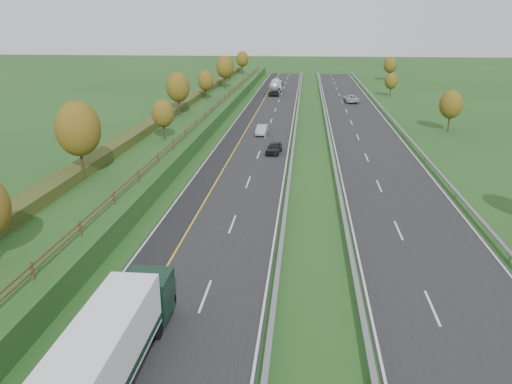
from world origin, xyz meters
TOP-DOWN VIEW (x-y plane):
  - ground at (8.00, 55.00)m, footprint 400.00×400.00m
  - near_carriageway at (0.00, 60.00)m, footprint 10.50×200.00m
  - far_carriageway at (16.50, 60.00)m, footprint 10.50×200.00m
  - hard_shoulder at (-3.75, 60.00)m, footprint 3.00×200.00m
  - lane_markings at (6.40, 59.88)m, footprint 26.75×200.00m
  - embankment_left at (-13.00, 60.00)m, footprint 12.00×200.00m
  - hedge_left at (-15.00, 60.00)m, footprint 2.20×180.00m
  - fence_left at (-8.50, 59.59)m, footprint 0.12×189.06m
  - median_barrier_near at (5.70, 60.00)m, footprint 0.32×200.00m
  - median_barrier_far at (10.80, 60.00)m, footprint 0.32×200.00m
  - outer_barrier_far at (22.30, 60.00)m, footprint 0.32×200.00m
  - trees_left at (-12.64, 56.63)m, footprint 6.64×164.30m
  - trees_far at (29.80, 89.21)m, footprint 8.45×118.60m
  - box_lorry at (-1.38, 0.78)m, footprint 2.58×16.28m
  - road_tanker at (-0.29, 107.01)m, footprint 2.40×11.22m
  - car_dark_near at (3.21, 47.99)m, footprint 2.25×4.52m
  - car_silver_mid at (0.60, 59.66)m, footprint 1.79×4.55m
  - car_small_far at (-0.32, 125.62)m, footprint 1.91×4.47m
  - car_oncoming at (16.97, 94.54)m, footprint 3.20×6.06m

SIDE VIEW (x-z plane):
  - ground at x=8.00m, z-range 0.00..0.00m
  - near_carriageway at x=0.00m, z-range 0.00..0.04m
  - far_carriageway at x=16.50m, z-range 0.00..0.04m
  - hard_shoulder at x=-3.75m, z-range 0.00..0.04m
  - lane_markings at x=6.40m, z-range 0.04..0.05m
  - median_barrier_near at x=5.70m, z-range 0.26..0.97m
  - median_barrier_far at x=10.80m, z-range 0.26..0.97m
  - outer_barrier_far at x=22.30m, z-range 0.26..0.97m
  - car_small_far at x=-0.32m, z-range 0.04..1.32m
  - car_silver_mid at x=0.60m, z-range 0.04..1.51m
  - car_dark_near at x=3.21m, z-range 0.04..1.52m
  - car_oncoming at x=16.97m, z-range 0.04..1.67m
  - embankment_left at x=-13.00m, z-range 0.00..2.00m
  - road_tanker at x=-0.29m, z-range 0.13..3.59m
  - box_lorry at x=-1.38m, z-range 0.30..4.36m
  - hedge_left at x=-15.00m, z-range 2.00..3.10m
  - fence_left at x=-8.50m, z-range 2.13..3.33m
  - trees_far at x=29.80m, z-range 0.69..7.81m
  - trees_left at x=-12.64m, z-range 2.53..10.20m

